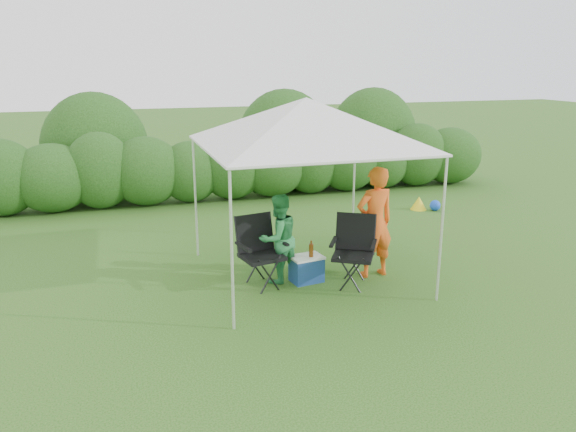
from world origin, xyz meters
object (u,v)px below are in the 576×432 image
object	(u,v)px
man	(375,222)
woman	(279,238)
chair_left	(259,246)
canopy	(306,122)
chair_right	(354,246)
cooler	(306,269)

from	to	relation	value
man	woman	size ratio (longest dim) A/B	1.27
chair_left	woman	bearing A→B (deg)	-4.82
canopy	man	size ratio (longest dim) A/B	1.74
chair_right	chair_left	bearing A→B (deg)	-164.78
cooler	woman	bearing A→B (deg)	151.10
man	chair_left	bearing A→B (deg)	-12.13
chair_right	chair_left	size ratio (longest dim) A/B	1.00
woman	chair_right	bearing A→B (deg)	138.02
canopy	chair_left	world-z (taller)	canopy
man	woman	distance (m)	1.55
woman	cooler	xyz separation A→B (m)	(0.41, -0.15, -0.49)
chair_left	man	xyz separation A→B (m)	(1.84, -0.19, 0.28)
man	woman	world-z (taller)	man
woman	cooler	world-z (taller)	woman
canopy	chair_right	bearing A→B (deg)	-40.75
chair_right	woman	world-z (taller)	woman
chair_left	man	world-z (taller)	man
canopy	chair_left	bearing A→B (deg)	-170.63
canopy	chair_left	xyz separation A→B (m)	(-0.79, -0.13, -1.85)
canopy	man	world-z (taller)	canopy
cooler	man	bearing A→B (deg)	-12.49
chair_right	man	size ratio (longest dim) A/B	0.61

